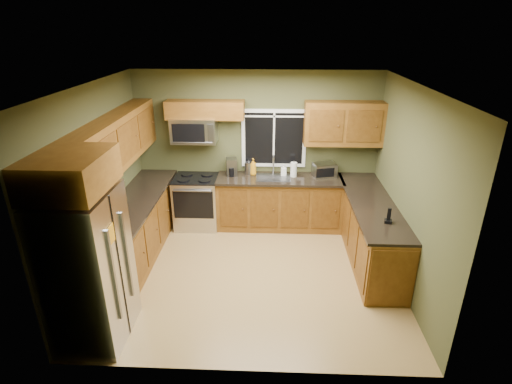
# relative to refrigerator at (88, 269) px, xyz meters

# --- Properties ---
(floor) EXTENTS (4.20, 4.20, 0.00)m
(floor) POSITION_rel_refrigerator_xyz_m (1.74, 1.30, -0.90)
(floor) COLOR #A07C46
(floor) RESTS_ON ground
(ceiling) EXTENTS (4.20, 4.20, 0.00)m
(ceiling) POSITION_rel_refrigerator_xyz_m (1.74, 1.30, 1.80)
(ceiling) COLOR white
(ceiling) RESTS_ON back_wall
(back_wall) EXTENTS (4.20, 0.00, 4.20)m
(back_wall) POSITION_rel_refrigerator_xyz_m (1.74, 3.10, 0.45)
(back_wall) COLOR #454827
(back_wall) RESTS_ON ground
(front_wall) EXTENTS (4.20, 0.00, 4.20)m
(front_wall) POSITION_rel_refrigerator_xyz_m (1.74, -0.50, 0.45)
(front_wall) COLOR #454827
(front_wall) RESTS_ON ground
(left_wall) EXTENTS (0.00, 3.60, 3.60)m
(left_wall) POSITION_rel_refrigerator_xyz_m (-0.36, 1.30, 0.45)
(left_wall) COLOR #454827
(left_wall) RESTS_ON ground
(right_wall) EXTENTS (0.00, 3.60, 3.60)m
(right_wall) POSITION_rel_refrigerator_xyz_m (3.84, 1.30, 0.45)
(right_wall) COLOR #454827
(right_wall) RESTS_ON ground
(window) EXTENTS (1.12, 0.03, 1.02)m
(window) POSITION_rel_refrigerator_xyz_m (2.04, 3.08, 0.65)
(window) COLOR white
(window) RESTS_ON back_wall
(base_cabinets_left) EXTENTS (0.60, 2.65, 0.90)m
(base_cabinets_left) POSITION_rel_refrigerator_xyz_m (-0.06, 1.78, -0.45)
(base_cabinets_left) COLOR brown
(base_cabinets_left) RESTS_ON ground
(countertop_left) EXTENTS (0.65, 2.65, 0.04)m
(countertop_left) POSITION_rel_refrigerator_xyz_m (-0.04, 1.78, 0.02)
(countertop_left) COLOR black
(countertop_left) RESTS_ON base_cabinets_left
(base_cabinets_back) EXTENTS (2.17, 0.60, 0.90)m
(base_cabinets_back) POSITION_rel_refrigerator_xyz_m (2.15, 2.80, -0.45)
(base_cabinets_back) COLOR brown
(base_cabinets_back) RESTS_ON ground
(countertop_back) EXTENTS (2.17, 0.65, 0.04)m
(countertop_back) POSITION_rel_refrigerator_xyz_m (2.15, 2.78, 0.02)
(countertop_back) COLOR black
(countertop_back) RESTS_ON base_cabinets_back
(base_cabinets_peninsula) EXTENTS (0.60, 2.52, 0.90)m
(base_cabinets_peninsula) POSITION_rel_refrigerator_xyz_m (3.54, 1.84, -0.45)
(base_cabinets_peninsula) COLOR brown
(base_cabinets_peninsula) RESTS_ON ground
(countertop_peninsula) EXTENTS (0.65, 2.50, 0.04)m
(countertop_peninsula) POSITION_rel_refrigerator_xyz_m (3.51, 1.85, 0.02)
(countertop_peninsula) COLOR black
(countertop_peninsula) RESTS_ON base_cabinets_peninsula
(upper_cabinets_left) EXTENTS (0.33, 2.65, 0.72)m
(upper_cabinets_left) POSITION_rel_refrigerator_xyz_m (-0.20, 1.78, 0.96)
(upper_cabinets_left) COLOR brown
(upper_cabinets_left) RESTS_ON left_wall
(upper_cabinets_back_left) EXTENTS (1.30, 0.33, 0.30)m
(upper_cabinets_back_left) POSITION_rel_refrigerator_xyz_m (0.89, 2.94, 1.17)
(upper_cabinets_back_left) COLOR brown
(upper_cabinets_back_left) RESTS_ON back_wall
(upper_cabinets_back_right) EXTENTS (1.30, 0.33, 0.72)m
(upper_cabinets_back_right) POSITION_rel_refrigerator_xyz_m (3.19, 2.94, 0.96)
(upper_cabinets_back_right) COLOR brown
(upper_cabinets_back_right) RESTS_ON back_wall
(upper_cabinet_over_fridge) EXTENTS (0.72, 0.90, 0.38)m
(upper_cabinet_over_fridge) POSITION_rel_refrigerator_xyz_m (-0.00, 0.00, 1.13)
(upper_cabinet_over_fridge) COLOR brown
(upper_cabinet_over_fridge) RESTS_ON left_wall
(refrigerator) EXTENTS (0.74, 0.90, 1.80)m
(refrigerator) POSITION_rel_refrigerator_xyz_m (0.00, 0.00, 0.00)
(refrigerator) COLOR #B7B7BC
(refrigerator) RESTS_ON ground
(range) EXTENTS (0.76, 0.69, 0.94)m
(range) POSITION_rel_refrigerator_xyz_m (0.69, 2.77, -0.43)
(range) COLOR #B7B7BC
(range) RESTS_ON ground
(microwave) EXTENTS (0.76, 0.41, 0.42)m
(microwave) POSITION_rel_refrigerator_xyz_m (0.69, 2.91, 0.83)
(microwave) COLOR #B7B7BC
(microwave) RESTS_ON back_wall
(sink) EXTENTS (0.60, 0.42, 0.36)m
(sink) POSITION_rel_refrigerator_xyz_m (2.04, 2.79, 0.05)
(sink) COLOR slate
(sink) RESTS_ON countertop_back
(toaster_oven) EXTENTS (0.43, 0.37, 0.23)m
(toaster_oven) POSITION_rel_refrigerator_xyz_m (2.92, 2.88, 0.16)
(toaster_oven) COLOR #B7B7BC
(toaster_oven) RESTS_ON countertop_back
(coffee_maker) EXTENTS (0.21, 0.26, 0.30)m
(coffee_maker) POSITION_rel_refrigerator_xyz_m (1.31, 2.89, 0.18)
(coffee_maker) COLOR slate
(coffee_maker) RESTS_ON countertop_back
(kettle) EXTENTS (0.15, 0.15, 0.27)m
(kettle) POSITION_rel_refrigerator_xyz_m (1.61, 2.95, 0.16)
(kettle) COLOR #B7B7BC
(kettle) RESTS_ON countertop_back
(paper_towel_roll) EXTENTS (0.12, 0.12, 0.28)m
(paper_towel_roll) POSITION_rel_refrigerator_xyz_m (2.39, 2.85, 0.17)
(paper_towel_roll) COLOR white
(paper_towel_roll) RESTS_ON countertop_back
(soap_bottle_a) EXTENTS (0.14, 0.14, 0.30)m
(soap_bottle_a) POSITION_rel_refrigerator_xyz_m (1.69, 2.91, 0.19)
(soap_bottle_a) COLOR orange
(soap_bottle_a) RESTS_ON countertop_back
(soap_bottle_b) EXTENTS (0.09, 0.10, 0.20)m
(soap_bottle_b) POSITION_rel_refrigerator_xyz_m (2.22, 2.91, 0.14)
(soap_bottle_b) COLOR white
(soap_bottle_b) RESTS_ON countertop_back
(soap_bottle_c) EXTENTS (0.16, 0.16, 0.17)m
(soap_bottle_c) POSITION_rel_refrigerator_xyz_m (1.65, 2.99, 0.13)
(soap_bottle_c) COLOR white
(soap_bottle_c) RESTS_ON countertop_back
(cordless_phone) EXTENTS (0.12, 0.12, 0.21)m
(cordless_phone) POSITION_rel_refrigerator_xyz_m (3.58, 1.17, 0.10)
(cordless_phone) COLOR black
(cordless_phone) RESTS_ON countertop_peninsula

